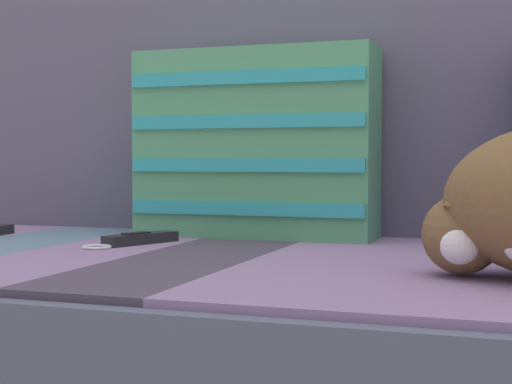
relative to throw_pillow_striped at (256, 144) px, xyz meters
The scene contains 3 objects.
sofa_backrest 0.27m from the throw_pillow_striped, 35.99° to the left, with size 1.78×0.14×0.56m.
throw_pillow_striped is the anchor object (origin of this frame).
game_remote_far 0.30m from the throw_pillow_striped, 128.44° to the right, with size 0.11×0.20×0.02m.
Camera 1 is at (0.29, -1.07, 0.57)m, focal length 55.00 mm.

